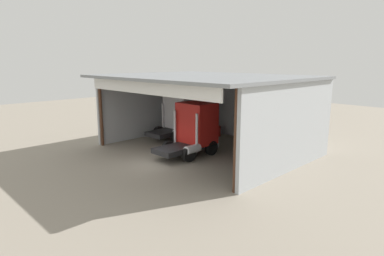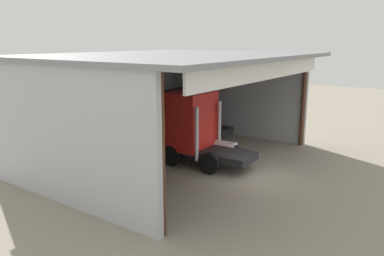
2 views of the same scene
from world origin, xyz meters
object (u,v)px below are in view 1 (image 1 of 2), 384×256
object	(u,v)px
truck_red_center_left_bay	(194,128)
tool_cart	(261,140)
truck_black_yard_outside	(269,134)
truck_white_left_bay	(181,115)
oil_drum	(217,131)

from	to	relation	value
truck_red_center_left_bay	tool_cart	size ratio (longest dim) A/B	4.73
truck_black_yard_outside	tool_cart	size ratio (longest dim) A/B	4.34
truck_white_left_bay	tool_cart	distance (m)	7.30
truck_red_center_left_bay	oil_drum	distance (m)	6.40
truck_white_left_bay	truck_red_center_left_bay	distance (m)	5.48
truck_white_left_bay	oil_drum	bearing A→B (deg)	50.25
oil_drum	truck_white_left_bay	bearing A→B (deg)	-125.88
truck_red_center_left_bay	truck_white_left_bay	bearing A→B (deg)	146.23
truck_red_center_left_bay	oil_drum	bearing A→B (deg)	114.49
truck_black_yard_outside	oil_drum	world-z (taller)	truck_black_yard_outside
truck_black_yard_outside	tool_cart	bearing A→B (deg)	132.55
oil_drum	truck_red_center_left_bay	bearing A→B (deg)	-64.56
truck_black_yard_outside	oil_drum	bearing A→B (deg)	159.72
truck_white_left_bay	truck_black_yard_outside	bearing A→B (deg)	-1.89
oil_drum	tool_cart	size ratio (longest dim) A/B	0.90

